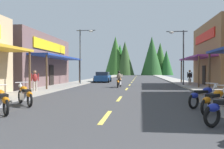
% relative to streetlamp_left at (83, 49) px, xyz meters
% --- Properties ---
extents(ground, '(10.24, 98.54, 0.10)m').
position_rel_streetlamp_left_xyz_m(ground, '(5.19, 9.08, -4.05)').
color(ground, '#38383A').
extents(sidewalk_left, '(2.65, 98.54, 0.12)m').
position_rel_streetlamp_left_xyz_m(sidewalk_left, '(-1.25, 9.08, -3.94)').
color(sidewalk_left, gray).
rests_on(sidewalk_left, ground).
extents(sidewalk_right, '(2.65, 98.54, 0.12)m').
position_rel_streetlamp_left_xyz_m(sidewalk_right, '(11.64, 9.08, -3.94)').
color(sidewalk_right, '#9E9991').
rests_on(sidewalk_right, ground).
extents(centerline_dashes, '(0.16, 75.13, 0.01)m').
position_rel_streetlamp_left_xyz_m(centerline_dashes, '(5.19, 13.21, -4.00)').
color(centerline_dashes, '#E0C64C').
rests_on(centerline_dashes, ground).
extents(storefront_left_far, '(10.04, 11.77, 5.10)m').
position_rel_streetlamp_left_xyz_m(storefront_left_far, '(-6.65, -2.92, -1.45)').
color(storefront_left_far, brown).
rests_on(storefront_left_far, ground).
extents(streetlamp_left, '(2.12, 0.30, 6.13)m').
position_rel_streetlamp_left_xyz_m(streetlamp_left, '(0.00, 0.00, 0.00)').
color(streetlamp_left, '#474C51').
rests_on(streetlamp_left, ground).
extents(streetlamp_right, '(2.12, 0.30, 5.70)m').
position_rel_streetlamp_left_xyz_m(streetlamp_right, '(10.37, -0.85, -0.24)').
color(streetlamp_right, '#474C51').
rests_on(streetlamp_right, ground).
extents(motorcycle_parked_right_2, '(1.49, 1.67, 1.04)m').
position_rel_streetlamp_left_xyz_m(motorcycle_parked_right_2, '(9.09, -16.96, -3.51)').
color(motorcycle_parked_right_2, black).
rests_on(motorcycle_parked_right_2, ground).
extents(motorcycle_parked_right_3, '(1.67, 1.49, 1.04)m').
position_rel_streetlamp_left_xyz_m(motorcycle_parked_right_3, '(9.08, -15.47, -3.51)').
color(motorcycle_parked_right_3, black).
rests_on(motorcycle_parked_right_3, ground).
extents(motorcycle_parked_left_1, '(1.53, 1.63, 1.04)m').
position_rel_streetlamp_left_xyz_m(motorcycle_parked_left_1, '(1.25, -17.81, -3.51)').
color(motorcycle_parked_left_1, black).
rests_on(motorcycle_parked_left_1, ground).
extents(motorcycle_parked_left_2, '(1.51, 1.66, 1.04)m').
position_rel_streetlamp_left_xyz_m(motorcycle_parked_left_2, '(1.14, -15.76, -3.51)').
color(motorcycle_parked_left_2, black).
rests_on(motorcycle_parked_left_2, ground).
extents(rider_cruising_lead, '(0.60, 2.14, 1.57)m').
position_rel_streetlamp_left_xyz_m(rider_cruising_lead, '(4.37, -3.72, -3.35)').
color(rider_cruising_lead, black).
rests_on(rider_cruising_lead, ground).
extents(pedestrian_by_shop, '(0.53, 0.39, 1.64)m').
position_rel_streetlamp_left_xyz_m(pedestrian_by_shop, '(11.18, -1.73, -3.06)').
color(pedestrian_by_shop, '#B2A599').
rests_on(pedestrian_by_shop, ground).
extents(pedestrian_browsing, '(0.46, 0.43, 1.58)m').
position_rel_streetlamp_left_xyz_m(pedestrian_browsing, '(-1.12, -9.81, -3.09)').
color(pedestrian_browsing, '#B2A599').
rests_on(pedestrian_browsing, ground).
extents(parked_car_curbside, '(2.17, 4.36, 1.40)m').
position_rel_streetlamp_left_xyz_m(parked_car_curbside, '(1.28, 5.98, -3.32)').
color(parked_car_curbside, '#1E4C8C').
rests_on(parked_car_curbside, ground).
extents(treeline_backdrop, '(23.47, 13.12, 13.41)m').
position_rel_streetlamp_left_xyz_m(treeline_backdrop, '(3.92, 57.66, 1.98)').
color(treeline_backdrop, '#2D5A23').
rests_on(treeline_backdrop, ground).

